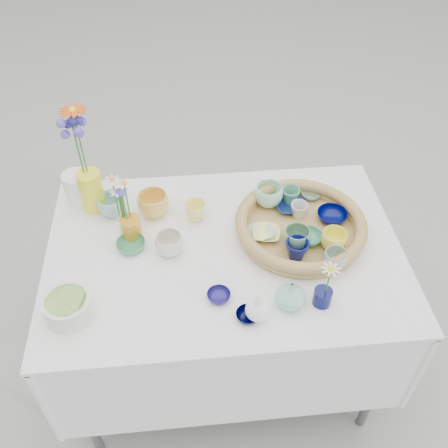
{
  "coord_description": "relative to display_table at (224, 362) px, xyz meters",
  "views": [
    {
      "loc": [
        -0.12,
        -1.2,
        2.07
      ],
      "look_at": [
        0.0,
        0.02,
        0.87
      ],
      "focal_mm": 40.0,
      "sensor_mm": 36.0,
      "label": 1
    }
  ],
  "objects": [
    {
      "name": "ground",
      "position": [
        0.0,
        0.0,
        0.0
      ],
      "size": [
        80.0,
        80.0,
        0.0
      ],
      "primitive_type": "plane",
      "color": "gray"
    },
    {
      "name": "display_table",
      "position": [
        0.0,
        0.0,
        0.0
      ],
      "size": [
        1.26,
        0.86,
        0.77
      ],
      "primitive_type": null,
      "color": "white",
      "rests_on": "ground"
    },
    {
      "name": "wicker_tray",
      "position": [
        0.28,
        0.05,
        0.8
      ],
      "size": [
        0.47,
        0.47,
        0.08
      ],
      "primitive_type": null,
      "color": "#9D734D",
      "rests_on": "display_table"
    },
    {
      "name": "tray_ceramic_0",
      "position": [
        0.27,
        0.17,
        0.8
      ],
      "size": [
        0.12,
        0.12,
        0.03
      ],
      "primitive_type": "imported",
      "rotation": [
        0.0,
        0.0,
        0.06
      ],
      "color": "navy",
      "rests_on": "wicker_tray"
    },
    {
      "name": "tray_ceramic_1",
      "position": [
        0.41,
        0.09,
        0.8
      ],
      "size": [
        0.14,
        0.14,
        0.03
      ],
      "primitive_type": "imported",
      "rotation": [
        0.0,
        0.0,
        0.32
      ],
      "color": "#000443",
      "rests_on": "wicker_tray"
    },
    {
      "name": "tray_ceramic_2",
      "position": [
        0.38,
        -0.05,
        0.82
      ],
      "size": [
        0.1,
        0.1,
        0.07
      ],
      "primitive_type": "imported",
      "rotation": [
        0.0,
        0.0,
        0.04
      ],
      "color": "#F8EB48",
      "rests_on": "wicker_tray"
    },
    {
      "name": "tray_ceramic_3",
      "position": [
        0.3,
        -0.0,
        0.8
      ],
      "size": [
        0.12,
        0.12,
        0.03
      ],
      "primitive_type": "imported",
      "rotation": [
        0.0,
        0.0,
        -0.25
      ],
      "color": "#3F9270",
      "rests_on": "wicker_tray"
    },
    {
      "name": "tray_ceramic_4",
      "position": [
        0.25,
        -0.03,
        0.82
      ],
      "size": [
        0.1,
        0.1,
        0.08
      ],
      "primitive_type": "imported",
      "rotation": [
        0.0,
        0.0,
        -0.08
      ],
      "color": "#6C9B6F",
      "rests_on": "wicker_tray"
    },
    {
      "name": "tray_ceramic_5",
      "position": [
        0.13,
        0.04,
        0.79
      ],
      "size": [
        0.11,
        0.11,
        0.02
      ],
      "primitive_type": "imported",
      "rotation": [
        0.0,
        0.0,
        0.25
      ],
      "color": "#AFCEC1",
      "rests_on": "wicker_tray"
    },
    {
      "name": "tray_ceramic_6",
      "position": [
        0.19,
        0.2,
        0.83
      ],
      "size": [
        0.11,
        0.11,
        0.08
      ],
      "primitive_type": "imported",
      "rotation": [
        0.0,
        0.0,
        0.0
      ],
      "color": "#A9EDD0",
      "rests_on": "wicker_tray"
    },
    {
      "name": "tray_ceramic_7",
      "position": [
        0.29,
        0.12,
        0.81
      ],
      "size": [
        0.07,
        0.07,
        0.06
      ],
      "primitive_type": "imported",
      "rotation": [
        0.0,
        0.0,
        0.11
      ],
      "color": "silver",
      "rests_on": "wicker_tray"
    },
    {
      "name": "tray_ceramic_8",
      "position": [
        0.36,
        0.23,
        0.8
      ],
      "size": [
        0.1,
        0.1,
        0.02
      ],
      "primitive_type": "imported",
      "rotation": [
        0.0,
        0.0,
        0.37
      ],
      "color": "#67B7CE",
      "rests_on": "wicker_tray"
    },
    {
      "name": "tray_ceramic_9",
      "position": [
        0.24,
        -0.08,
        0.82
      ],
      "size": [
        0.1,
        0.1,
        0.08
      ],
      "primitive_type": "imported",
      "rotation": [
        0.0,
        0.0,
        -0.26
      ],
      "color": "#0A1256",
      "rests_on": "wicker_tray"
    },
    {
      "name": "tray_ceramic_10",
      "position": [
        0.15,
        0.03,
        0.8
      ],
      "size": [
        0.12,
        0.12,
        0.02
      ],
      "primitive_type": "imported",
      "rotation": [
        0.0,
        0.0,
        -0.21
      ],
      "color": "#FFF682",
      "rests_on": "wicker_tray"
    },
    {
      "name": "tray_ceramic_11",
      "position": [
        0.36,
        -0.13,
        0.82
      ],
      "size": [
        0.1,
        0.1,
        0.06
      ],
      "primitive_type": "imported",
      "rotation": [
        0.0,
        0.0,
        -0.17
      ],
      "color": "#8CB7A3",
      "rests_on": "wicker_tray"
    },
    {
      "name": "tray_ceramic_12",
      "position": [
        0.27,
        0.2,
        0.82
      ],
      "size": [
        0.08,
        0.08,
        0.07
      ],
      "primitive_type": "imported",
      "rotation": [
        0.0,
        0.0,
        0.15
      ],
      "color": "#579E79",
      "rests_on": "wicker_tray"
    },
    {
      "name": "loose_ceramic_0",
      "position": [
        -0.25,
        0.21,
        0.81
      ],
      "size": [
        0.15,
        0.15,
        0.09
      ],
      "primitive_type": "imported",
      "rotation": [
        0.0,
        0.0,
        -0.32
      ],
      "color": "#F0BC4C",
      "rests_on": "display_table"
    },
    {
      "name": "loose_ceramic_1",
      "position": [
        -0.09,
        0.17,
        0.8
      ],
      "size": [
        0.1,
        0.1,
        0.08
      ],
      "primitive_type": "imported",
      "rotation": [
        0.0,
        0.0,
        0.21
      ],
      "color": "#FFF27C",
      "rests_on": "display_table"
    },
    {
      "name": "loose_ceramic_2",
      "position": [
        -0.33,
        0.04,
        0.78
      ],
      "size": [
        0.11,
        0.11,
        0.03
      ],
      "primitive_type": "imported",
      "rotation": [
        0.0,
        0.0,
        -0.03
      ],
      "color": "#3B8A5B",
      "rests_on": "display_table"
    },
    {
      "name": "loose_ceramic_3",
      "position": [
        -0.19,
        0.01,
        0.8
      ],
      "size": [
        0.1,
        0.1,
        0.08
      ],
      "primitive_type": "imported",
      "rotation": [
        0.0,
        0.0,
        0.06
      ],
      "color": "beige",
      "rests_on": "display_table"
    },
    {
      "name": "loose_ceramic_4",
      "position": [
        -0.04,
        -0.21,
        0.78
      ],
      "size": [
        0.1,
        0.1,
        0.02
      ],
      "primitive_type": "imported",
      "rotation": [
        0.0,
        0.0,
        -0.29
      ],
      "color": "navy",
      "rests_on": "display_table"
    },
    {
      "name": "loose_ceramic_5",
      "position": [
        -0.41,
        0.23,
        0.81
      ],
      "size": [
        0.12,
        0.12,
        0.08
      ],
      "primitive_type": "imported",
      "rotation": [
        0.0,
        0.0,
        -0.26
      ],
      "color": "#85BEBA",
      "rests_on": "display_table"
    },
    {
      "name": "loose_ceramic_6",
      "position": [
        0.04,
        -0.3,
        0.78
      ],
      "size": [
        0.1,
        0.1,
        0.02
      ],
      "primitive_type": "imported",
      "rotation": [
        0.0,
        0.0,
        0.41
      ],
      "color": "black",
      "rests_on": "display_table"
    },
    {
      "name": "fluted_bowl",
      "position": [
        -0.51,
        -0.23,
        0.8
      ],
      "size": [
        0.16,
        0.16,
        0.08
      ],
      "primitive_type": null,
      "rotation": [
        0.0,
        0.0,
        0.09
      ],
      "color": "beige",
      "rests_on": "display_table"
    },
    {
      "name": "bud_vase_paleblue",
      "position": [
        0.07,
        -0.3,
        0.82
      ],
      "size": [
        0.1,
        0.1,
        0.12
      ],
      "primitive_type": null,
      "rotation": [
        0.0,
        0.0,
        -0.31
      ],
      "color": "white",
      "rests_on": "display_table"
    },
    {
      "name": "bud_vase_seafoam",
      "position": [
        0.18,
        -0.26,
        0.82
      ],
      "size": [
        0.12,
        0.12,
        0.1
      ],
      "primitive_type": "imported",
      "rotation": [
        0.0,
        0.0,
        0.22
      ],
      "color": "#84CEB3",
      "rests_on": "display_table"
    },
    {
      "name": "bud_vase_cobalt",
      "position": [
        0.29,
        -0.26,
        0.79
      ],
      "size": [
        0.08,
        0.08,
        0.06
      ],
      "primitive_type": "cylinder",
      "rotation": [
        0.0,
        0.0,
        0.4
      ],
      "color": "#080C44",
      "rests_on": "display_table"
    },
    {
      "name": "single_daisy",
      "position": [
        0.29,
        -0.27,
        0.88
      ],
      "size": [
        0.07,
        0.07,
        0.13
      ],
      "primitive_type": null,
      "rotation": [
        0.0,
        0.0,
        0.01
      ],
      "color": "white",
      "rests_on": "bud_vase_cobalt"
    },
    {
      "name": "tall_vase_yellow",
      "position": [
        -0.48,
        0.27,
        0.85
      ],
      "size": [
        0.12,
        0.12,
        0.17
      ],
      "primitive_type": "cylinder",
      "rotation": [
        0.0,
        0.0,
        -0.42
      ],
      "color": "yellow",
      "rests_on": "display_table"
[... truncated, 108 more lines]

